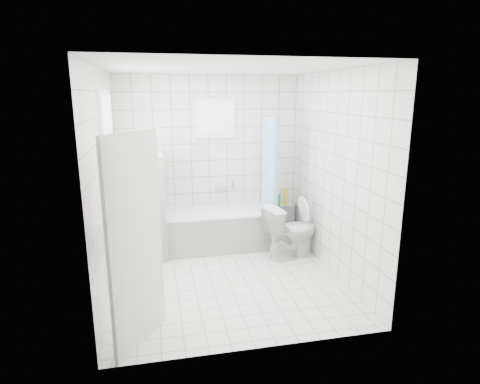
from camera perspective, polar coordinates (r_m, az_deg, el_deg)
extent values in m
plane|color=white|center=(5.28, -1.84, -12.17)|extent=(3.00, 3.00, 0.00)
plane|color=white|center=(4.76, -2.09, 17.26)|extent=(3.00, 3.00, 0.00)
cube|color=white|center=(6.31, -4.37, 4.52)|extent=(2.80, 0.02, 2.60)
cube|color=white|center=(3.44, 2.47, -3.32)|extent=(2.80, 0.02, 2.60)
cube|color=white|center=(4.82, -18.58, 0.95)|extent=(0.02, 3.00, 2.60)
cube|color=white|center=(5.28, 13.18, 2.38)|extent=(0.02, 3.00, 2.60)
cube|color=white|center=(5.06, -17.97, 5.03)|extent=(0.01, 0.90, 1.40)
cube|color=white|center=(6.21, -3.50, 10.42)|extent=(0.50, 0.01, 0.50)
cube|color=white|center=(5.21, -16.88, -3.01)|extent=(0.18, 1.02, 0.08)
cube|color=silver|center=(3.78, -14.55, -6.97)|extent=(0.46, 0.70, 2.00)
cube|color=white|center=(6.22, -2.96, -5.36)|extent=(1.61, 0.75, 0.55)
cube|color=white|center=(6.13, -2.99, -2.80)|extent=(1.63, 0.77, 0.03)
cube|color=white|center=(5.96, -11.34, -1.68)|extent=(0.15, 0.85, 1.50)
cube|color=white|center=(6.69, 5.78, -4.02)|extent=(0.40, 0.24, 0.55)
imported|color=white|center=(5.83, 7.27, -5.53)|extent=(0.85, 0.60, 0.79)
cylinder|color=silver|center=(6.02, 4.12, 10.78)|extent=(0.02, 0.80, 0.02)
cube|color=silver|center=(6.39, -2.62, 0.54)|extent=(0.18, 0.06, 0.06)
imported|color=#EB5BB5|center=(4.85, -17.20, -1.90)|extent=(0.15, 0.15, 0.30)
imported|color=white|center=(5.11, -16.93, -1.82)|extent=(0.17, 0.17, 0.18)
imported|color=silver|center=(5.29, -16.80, -0.55)|extent=(0.17, 0.17, 0.31)
imported|color=#BC5E9C|center=(5.46, -16.64, -0.68)|extent=(0.11, 0.11, 0.21)
imported|color=#35EFE1|center=(5.02, -17.01, -2.11)|extent=(0.10, 0.09, 0.18)
cylinder|color=green|center=(6.48, 5.52, -1.14)|extent=(0.06, 0.06, 0.20)
cylinder|color=red|center=(6.61, 5.48, -0.82)|extent=(0.06, 0.06, 0.21)
cylinder|color=yellow|center=(6.53, 6.53, -0.76)|extent=(0.06, 0.06, 0.27)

